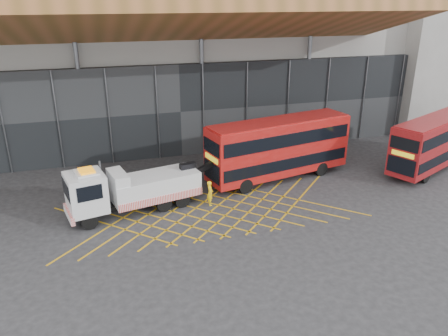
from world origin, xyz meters
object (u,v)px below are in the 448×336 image
object	(u,v)px
bus_towed	(279,147)
bus_second	(436,140)
recovery_truck	(130,189)
worker	(210,193)

from	to	relation	value
bus_towed	bus_second	size ratio (longest dim) A/B	1.10
bus_second	recovery_truck	bearing A→B (deg)	157.65
bus_towed	recovery_truck	bearing A→B (deg)	-179.40
bus_towed	worker	xyz separation A→B (m)	(-6.25, -3.04, -1.73)
recovery_truck	bus_second	xyz separation A→B (m)	(24.57, 0.90, 0.77)
recovery_truck	worker	world-z (taller)	recovery_truck
recovery_truck	bus_towed	world-z (taller)	bus_towed
worker	recovery_truck	bearing A→B (deg)	93.80
recovery_truck	bus_towed	distance (m)	11.81
recovery_truck	bus_second	distance (m)	24.60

